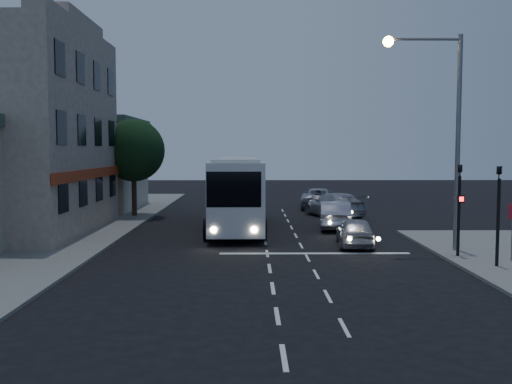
{
  "coord_description": "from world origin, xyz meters",
  "views": [
    {
      "loc": [
        -0.7,
        -21.66,
        4.36
      ],
      "look_at": [
        -0.42,
        7.36,
        2.2
      ],
      "focal_mm": 40.0,
      "sensor_mm": 36.0,
      "label": 1
    }
  ],
  "objects_px": {
    "tour_bus": "(237,190)",
    "street_tree": "(133,148)",
    "car_sedan_a": "(335,215)",
    "car_sedan_b": "(334,205)",
    "streetlight": "(443,117)",
    "traffic_signal_main": "(459,199)",
    "car_suv": "(355,232)",
    "car_sedan_c": "(318,198)",
    "traffic_signal_side": "(499,203)"
  },
  "relations": [
    {
      "from": "tour_bus",
      "to": "street_tree",
      "type": "bearing_deg",
      "value": 142.1
    },
    {
      "from": "car_sedan_a",
      "to": "tour_bus",
      "type": "bearing_deg",
      "value": 2.75
    },
    {
      "from": "car_sedan_b",
      "to": "streetlight",
      "type": "relative_size",
      "value": 0.61
    },
    {
      "from": "car_sedan_b",
      "to": "traffic_signal_main",
      "type": "relative_size",
      "value": 1.34
    },
    {
      "from": "tour_bus",
      "to": "car_suv",
      "type": "bearing_deg",
      "value": -48.83
    },
    {
      "from": "car_sedan_a",
      "to": "car_sedan_c",
      "type": "distance_m",
      "value": 11.02
    },
    {
      "from": "streetlight",
      "to": "traffic_signal_side",
      "type": "bearing_deg",
      "value": -74.3
    },
    {
      "from": "traffic_signal_main",
      "to": "streetlight",
      "type": "height_order",
      "value": "streetlight"
    },
    {
      "from": "car_sedan_c",
      "to": "traffic_signal_side",
      "type": "distance_m",
      "value": 22.21
    },
    {
      "from": "tour_bus",
      "to": "traffic_signal_main",
      "type": "bearing_deg",
      "value": -45.98
    },
    {
      "from": "car_sedan_a",
      "to": "traffic_signal_main",
      "type": "relative_size",
      "value": 1.12
    },
    {
      "from": "car_suv",
      "to": "traffic_signal_main",
      "type": "xyz_separation_m",
      "value": [
        3.57,
        -3.02,
        1.76
      ]
    },
    {
      "from": "car_suv",
      "to": "tour_bus",
      "type": "bearing_deg",
      "value": -42.5
    },
    {
      "from": "tour_bus",
      "to": "car_sedan_c",
      "type": "xyz_separation_m",
      "value": [
        5.79,
        10.7,
        -1.36
      ]
    },
    {
      "from": "car_sedan_c",
      "to": "traffic_signal_side",
      "type": "relative_size",
      "value": 1.32
    },
    {
      "from": "car_sedan_c",
      "to": "streetlight",
      "type": "bearing_deg",
      "value": 105.62
    },
    {
      "from": "car_sedan_b",
      "to": "street_tree",
      "type": "distance_m",
      "value": 13.43
    },
    {
      "from": "car_suv",
      "to": "car_sedan_b",
      "type": "xyz_separation_m",
      "value": [
        0.67,
        11.1,
        0.14
      ]
    },
    {
      "from": "traffic_signal_main",
      "to": "street_tree",
      "type": "bearing_deg",
      "value": 137.97
    },
    {
      "from": "streetlight",
      "to": "street_tree",
      "type": "bearing_deg",
      "value": 140.49
    },
    {
      "from": "traffic_signal_main",
      "to": "street_tree",
      "type": "xyz_separation_m",
      "value": [
        -15.81,
        14.25,
        2.08
      ]
    },
    {
      "from": "car_sedan_b",
      "to": "traffic_signal_side",
      "type": "xyz_separation_m",
      "value": [
        3.6,
        -16.1,
        1.62
      ]
    },
    {
      "from": "tour_bus",
      "to": "car_sedan_a",
      "type": "bearing_deg",
      "value": -4.05
    },
    {
      "from": "car_sedan_b",
      "to": "traffic_signal_main",
      "type": "height_order",
      "value": "traffic_signal_main"
    },
    {
      "from": "car_sedan_a",
      "to": "traffic_signal_main",
      "type": "height_order",
      "value": "traffic_signal_main"
    },
    {
      "from": "car_sedan_a",
      "to": "car_sedan_c",
      "type": "xyz_separation_m",
      "value": [
        0.39,
        11.01,
        -0.01
      ]
    },
    {
      "from": "streetlight",
      "to": "tour_bus",
      "type": "bearing_deg",
      "value": 138.78
    },
    {
      "from": "car_sedan_a",
      "to": "car_sedan_b",
      "type": "bearing_deg",
      "value": -91.84
    },
    {
      "from": "car_sedan_b",
      "to": "traffic_signal_main",
      "type": "xyz_separation_m",
      "value": [
        2.9,
        -14.12,
        1.62
      ]
    },
    {
      "from": "traffic_signal_main",
      "to": "traffic_signal_side",
      "type": "distance_m",
      "value": 2.1
    },
    {
      "from": "streetlight",
      "to": "car_suv",
      "type": "bearing_deg",
      "value": 154.23
    },
    {
      "from": "car_suv",
      "to": "car_sedan_c",
      "type": "relative_size",
      "value": 0.72
    },
    {
      "from": "car_sedan_a",
      "to": "street_tree",
      "type": "bearing_deg",
      "value": -18.03
    },
    {
      "from": "streetlight",
      "to": "car_sedan_a",
      "type": "bearing_deg",
      "value": 114.62
    },
    {
      "from": "car_suv",
      "to": "street_tree",
      "type": "bearing_deg",
      "value": -36.94
    },
    {
      "from": "streetlight",
      "to": "street_tree",
      "type": "distance_m",
      "value": 20.19
    },
    {
      "from": "car_suv",
      "to": "street_tree",
      "type": "xyz_separation_m",
      "value": [
        -12.24,
        11.22,
        3.84
      ]
    },
    {
      "from": "car_sedan_a",
      "to": "traffic_signal_side",
      "type": "height_order",
      "value": "traffic_signal_side"
    },
    {
      "from": "car_suv",
      "to": "traffic_signal_side",
      "type": "bearing_deg",
      "value": 136.08
    },
    {
      "from": "traffic_signal_side",
      "to": "car_suv",
      "type": "bearing_deg",
      "value": 130.5
    },
    {
      "from": "tour_bus",
      "to": "car_suv",
      "type": "distance_m",
      "value": 8.32
    },
    {
      "from": "tour_bus",
      "to": "traffic_signal_side",
      "type": "relative_size",
      "value": 3.12
    },
    {
      "from": "car_sedan_b",
      "to": "car_sedan_c",
      "type": "bearing_deg",
      "value": -105.19
    },
    {
      "from": "car_sedan_c",
      "to": "street_tree",
      "type": "xyz_separation_m",
      "value": [
        -12.55,
        -5.57,
        3.75
      ]
    },
    {
      "from": "tour_bus",
      "to": "street_tree",
      "type": "height_order",
      "value": "street_tree"
    },
    {
      "from": "streetlight",
      "to": "street_tree",
      "type": "relative_size",
      "value": 1.45
    },
    {
      "from": "traffic_signal_side",
      "to": "streetlight",
      "type": "distance_m",
      "value": 4.84
    },
    {
      "from": "traffic_signal_side",
      "to": "car_sedan_b",
      "type": "bearing_deg",
      "value": 102.61
    },
    {
      "from": "car_sedan_a",
      "to": "traffic_signal_main",
      "type": "distance_m",
      "value": 9.67
    },
    {
      "from": "tour_bus",
      "to": "car_suv",
      "type": "relative_size",
      "value": 3.29
    }
  ]
}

